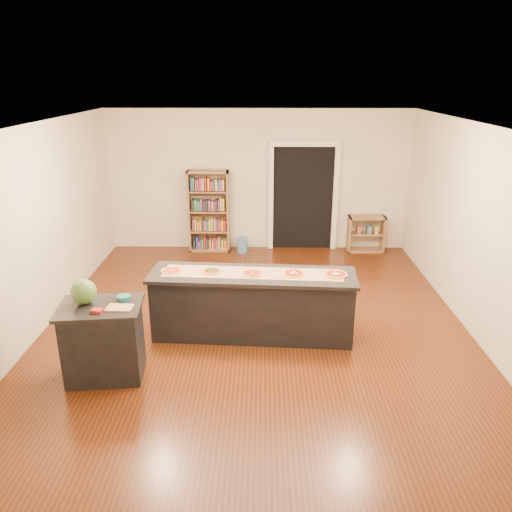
{
  "coord_description": "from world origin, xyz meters",
  "views": [
    {
      "loc": [
        0.1,
        -6.39,
        3.4
      ],
      "look_at": [
        0.0,
        0.2,
        1.0
      ],
      "focal_mm": 35.0,
      "sensor_mm": 36.0,
      "label": 1
    }
  ],
  "objects_px": {
    "kitchen_island": "(253,304)",
    "low_shelf": "(366,234)",
    "side_counter": "(104,341)",
    "watermelon": "(84,292)",
    "bookshelf": "(209,211)",
    "waste_bin": "(242,245)"
  },
  "relations": [
    {
      "from": "kitchen_island",
      "to": "low_shelf",
      "type": "height_order",
      "value": "kitchen_island"
    },
    {
      "from": "kitchen_island",
      "to": "low_shelf",
      "type": "distance_m",
      "value": 4.18
    },
    {
      "from": "bookshelf",
      "to": "low_shelf",
      "type": "relative_size",
      "value": 2.23
    },
    {
      "from": "side_counter",
      "to": "watermelon",
      "type": "relative_size",
      "value": 3.19
    },
    {
      "from": "bookshelf",
      "to": "waste_bin",
      "type": "xyz_separation_m",
      "value": [
        0.67,
        -0.13,
        -0.66
      ]
    },
    {
      "from": "side_counter",
      "to": "bookshelf",
      "type": "distance_m",
      "value": 4.65
    },
    {
      "from": "watermelon",
      "to": "bookshelf",
      "type": "bearing_deg",
      "value": 78.01
    },
    {
      "from": "kitchen_island",
      "to": "watermelon",
      "type": "height_order",
      "value": "watermelon"
    },
    {
      "from": "kitchen_island",
      "to": "low_shelf",
      "type": "xyz_separation_m",
      "value": [
        2.23,
        3.53,
        -0.09
      ]
    },
    {
      "from": "low_shelf",
      "to": "waste_bin",
      "type": "height_order",
      "value": "low_shelf"
    },
    {
      "from": "low_shelf",
      "to": "watermelon",
      "type": "height_order",
      "value": "watermelon"
    },
    {
      "from": "side_counter",
      "to": "low_shelf",
      "type": "height_order",
      "value": "side_counter"
    },
    {
      "from": "waste_bin",
      "to": "side_counter",
      "type": "bearing_deg",
      "value": -108.0
    },
    {
      "from": "bookshelf",
      "to": "low_shelf",
      "type": "xyz_separation_m",
      "value": [
        3.18,
        -0.01,
        -0.45
      ]
    },
    {
      "from": "low_shelf",
      "to": "watermelon",
      "type": "relative_size",
      "value": 2.51
    },
    {
      "from": "bookshelf",
      "to": "watermelon",
      "type": "height_order",
      "value": "bookshelf"
    },
    {
      "from": "side_counter",
      "to": "low_shelf",
      "type": "xyz_separation_m",
      "value": [
        3.95,
        4.56,
        -0.1
      ]
    },
    {
      "from": "kitchen_island",
      "to": "side_counter",
      "type": "height_order",
      "value": "side_counter"
    },
    {
      "from": "kitchen_island",
      "to": "low_shelf",
      "type": "bearing_deg",
      "value": 61.26
    },
    {
      "from": "bookshelf",
      "to": "side_counter",
      "type": "bearing_deg",
      "value": -99.59
    },
    {
      "from": "kitchen_island",
      "to": "bookshelf",
      "type": "distance_m",
      "value": 3.69
    },
    {
      "from": "kitchen_island",
      "to": "waste_bin",
      "type": "distance_m",
      "value": 3.44
    }
  ]
}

